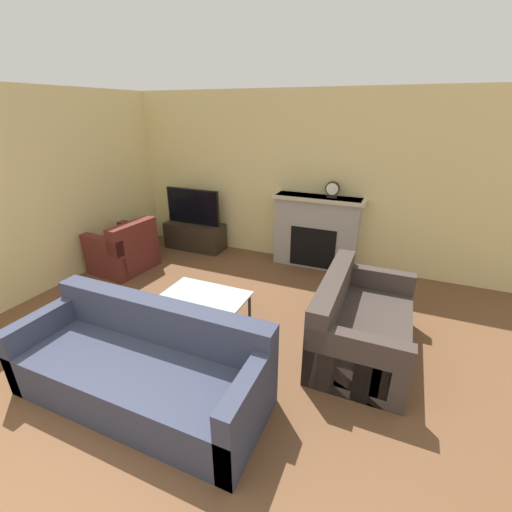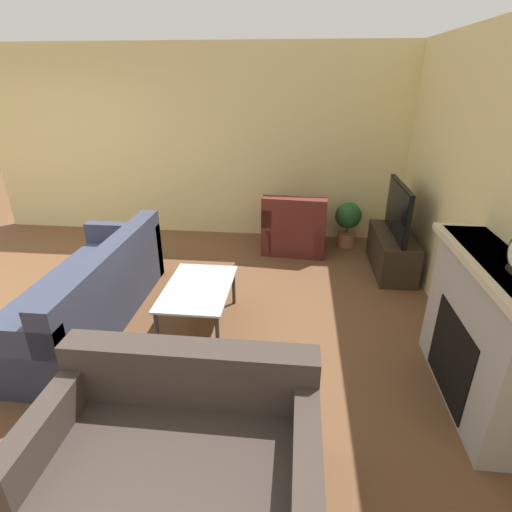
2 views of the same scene
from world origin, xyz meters
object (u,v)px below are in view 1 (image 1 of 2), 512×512
object	(u,v)px
couch_loveseat	(359,326)
armchair_by_window	(125,252)
tv	(193,207)
mantel_clock	(333,189)
couch_sectional	(143,368)
coffee_table	(204,299)
potted_plant	(145,231)

from	to	relation	value
couch_loveseat	armchair_by_window	xyz separation A→B (m)	(-3.74, 0.59, 0.01)
tv	armchair_by_window	bearing A→B (deg)	-113.66
armchair_by_window	mantel_clock	world-z (taller)	mantel_clock
couch_sectional	couch_loveseat	distance (m)	2.20
couch_loveseat	armchair_by_window	distance (m)	3.78
couch_sectional	armchair_by_window	bearing A→B (deg)	135.68
tv	coffee_table	xyz separation A→B (m)	(1.49, -2.12, -0.41)
potted_plant	tv	bearing A→B (deg)	32.77
couch_loveseat	coffee_table	size ratio (longest dim) A/B	1.58
armchair_by_window	potted_plant	size ratio (longest dim) A/B	1.41
tv	coffee_table	size ratio (longest dim) A/B	1.06
mantel_clock	couch_loveseat	bearing A→B (deg)	-68.48
couch_sectional	coffee_table	bearing A→B (deg)	91.68
tv	couch_loveseat	size ratio (longest dim) A/B	0.67
tv	couch_sectional	bearing A→B (deg)	-64.82
couch_loveseat	coffee_table	world-z (taller)	couch_loveseat
armchair_by_window	couch_sectional	bearing A→B (deg)	50.16
armchair_by_window	mantel_clock	distance (m)	3.41
couch_sectional	couch_loveseat	xyz separation A→B (m)	(1.68, 1.42, 0.00)
mantel_clock	coffee_table	bearing A→B (deg)	-112.65
armchair_by_window	coffee_table	size ratio (longest dim) A/B	0.93
tv	couch_sectional	xyz separation A→B (m)	(1.52, -3.24, -0.51)
tv	mantel_clock	distance (m)	2.48
armchair_by_window	tv	bearing A→B (deg)	160.81
coffee_table	mantel_clock	xyz separation A→B (m)	(0.94, 2.26, 0.90)
tv	potted_plant	bearing A→B (deg)	-147.23
coffee_table	potted_plant	bearing A→B (deg)	143.69
tv	armchair_by_window	world-z (taller)	tv
tv	coffee_table	world-z (taller)	tv
tv	couch_sectional	distance (m)	3.61
armchair_by_window	coffee_table	distance (m)	2.22
coffee_table	mantel_clock	size ratio (longest dim) A/B	3.97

